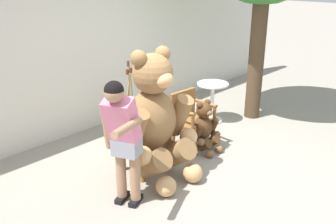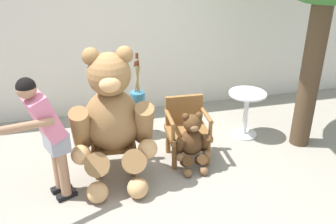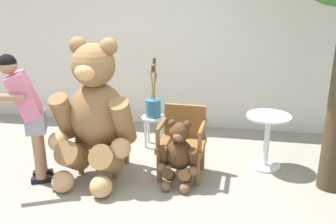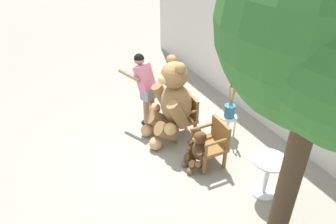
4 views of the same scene
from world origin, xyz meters
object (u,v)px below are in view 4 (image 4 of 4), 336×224
at_px(teddy_bear_small, 198,150).
at_px(brush_bucket, 230,109).
at_px(white_stool, 228,121).
at_px(teddy_bear_large, 172,102).
at_px(round_side_table, 268,172).
at_px(person_visitor, 145,85).
at_px(wooden_chair_left, 184,115).
at_px(wooden_chair_right, 212,142).

xyz_separation_m(teddy_bear_small, brush_bucket, (-0.54, 1.06, 0.24)).
bearing_deg(teddy_bear_small, white_stool, 116.97).
xyz_separation_m(teddy_bear_large, teddy_bear_small, (1.02, -0.01, -0.45)).
relative_size(teddy_bear_large, round_side_table, 2.39).
relative_size(teddy_bear_large, teddy_bear_small, 2.14).
relative_size(white_stool, brush_bucket, 0.54).
bearing_deg(person_visitor, teddy_bear_large, 16.82).
relative_size(teddy_bear_large, brush_bucket, 2.01).
xyz_separation_m(teddy_bear_large, round_side_table, (2.07, 0.64, -0.39)).
relative_size(teddy_bear_small, brush_bucket, 0.94).
xyz_separation_m(teddy_bear_large, white_stool, (0.48, 1.05, -0.49)).
bearing_deg(teddy_bear_small, teddy_bear_large, 179.37).
xyz_separation_m(wooden_chair_left, wooden_chair_right, (1.01, 0.00, 0.00)).
bearing_deg(wooden_chair_left, teddy_bear_large, -92.22).
height_order(white_stool, brush_bucket, brush_bucket).
bearing_deg(round_side_table, brush_bucket, 165.42).
height_order(teddy_bear_large, teddy_bear_small, teddy_bear_large).
bearing_deg(brush_bucket, wooden_chair_left, -121.19).
distance_m(wooden_chair_left, white_stool, 0.91).
xyz_separation_m(brush_bucket, round_side_table, (1.59, -0.41, -0.18)).
xyz_separation_m(white_stool, round_side_table, (1.59, -0.41, 0.09)).
distance_m(white_stool, round_side_table, 1.65).
relative_size(wooden_chair_left, person_visitor, 0.55).
bearing_deg(round_side_table, wooden_chair_left, -170.04).
xyz_separation_m(person_visitor, white_stool, (1.22, 1.27, -0.57)).
relative_size(wooden_chair_right, teddy_bear_small, 1.07).
bearing_deg(teddy_bear_small, round_side_table, 31.58).
bearing_deg(wooden_chair_right, brush_bucket, 124.98).
bearing_deg(teddy_bear_large, teddy_bear_small, -0.63).
bearing_deg(teddy_bear_small, wooden_chair_right, 89.16).
relative_size(person_visitor, brush_bucket, 1.82).
distance_m(brush_bucket, round_side_table, 1.65).
relative_size(wooden_chair_left, teddy_bear_large, 0.50).
relative_size(teddy_bear_small, person_visitor, 0.52).
relative_size(brush_bucket, round_side_table, 1.19).
xyz_separation_m(teddy_bear_small, white_stool, (-0.54, 1.06, -0.04)).
bearing_deg(teddy_bear_large, person_visitor, -163.18).
distance_m(wooden_chair_right, white_stool, 0.95).
distance_m(teddy_bear_large, brush_bucket, 1.17).
xyz_separation_m(wooden_chair_left, teddy_bear_large, (-0.01, -0.27, 0.38)).
xyz_separation_m(wooden_chair_right, teddy_bear_large, (-1.02, -0.27, 0.38)).
distance_m(teddy_bear_small, brush_bucket, 1.21).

